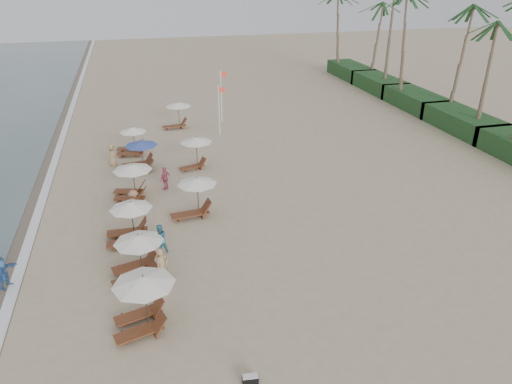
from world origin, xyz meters
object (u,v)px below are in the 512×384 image
object	(u,v)px
lounger_station_3	(131,180)
duffel_bag	(250,379)
inland_station_0	(194,195)
flag_pole_near	(219,108)
beachgoer_far_b	(112,155)
lounger_station_5	(131,142)
beachgoer_near	(162,267)
lounger_station_2	(128,223)
beachgoer_mid_b	(134,203)
inland_station_1	(195,148)
beachgoer_far_a	(165,178)
waterline_walker	(3,273)
lounger_station_0	(141,301)
lounger_station_1	(135,256)
beachgoer_mid_a	(160,239)
inland_station_2	(176,113)
lounger_station_4	(139,156)

from	to	relation	value
lounger_station_3	duffel_bag	size ratio (longest dim) A/B	4.49
inland_station_0	flag_pole_near	distance (m)	14.43
inland_station_0	lounger_station_3	bearing A→B (deg)	135.70
beachgoer_far_b	duffel_bag	size ratio (longest dim) A/B	2.78
lounger_station_5	beachgoer_near	world-z (taller)	lounger_station_5
lounger_station_2	lounger_station_3	size ratio (longest dim) A/B	0.99
lounger_station_5	beachgoer_far_b	xyz separation A→B (m)	(-1.34, -2.03, -0.19)
beachgoer_near	beachgoer_mid_b	world-z (taller)	beachgoer_near
duffel_bag	inland_station_1	bearing A→B (deg)	87.28
lounger_station_5	inland_station_0	size ratio (longest dim) A/B	0.86
beachgoer_far_a	waterline_walker	bearing A→B (deg)	1.77
lounger_station_0	beachgoer_far_a	xyz separation A→B (m)	(1.99, 12.74, -0.52)
lounger_station_3	beachgoer_mid_b	bearing A→B (deg)	-87.68
lounger_station_0	flag_pole_near	size ratio (longest dim) A/B	0.63
lounger_station_3	inland_station_0	size ratio (longest dim) A/B	0.91
lounger_station_5	beachgoer_far_b	size ratio (longest dim) A/B	1.54
duffel_bag	lounger_station_0	bearing A→B (deg)	132.19
lounger_station_1	beachgoer_far_a	distance (m)	9.41
lounger_station_1	beachgoer_mid_a	xyz separation A→B (m)	(1.20, 1.73, -0.29)
lounger_station_2	inland_station_2	bearing A→B (deg)	76.44
lounger_station_2	flag_pole_near	xyz separation A→B (m)	(7.75, 15.70, 1.28)
lounger_station_3	waterline_walker	world-z (taller)	lounger_station_3
lounger_station_1	inland_station_1	world-z (taller)	inland_station_1
flag_pole_near	beachgoer_far_b	bearing A→B (deg)	-151.12
beachgoer_mid_a	waterline_walker	bearing A→B (deg)	-13.23
duffel_bag	flag_pole_near	size ratio (longest dim) A/B	0.14
inland_station_1	beachgoer_mid_a	distance (m)	10.98
beachgoer_mid_b	waterline_walker	bearing A→B (deg)	116.24
inland_station_0	beachgoer_mid_b	distance (m)	3.40
beachgoer_near	beachgoer_mid_a	size ratio (longest dim) A/B	1.19
inland_station_2	beachgoer_near	distance (m)	22.91
inland_station_1	inland_station_2	world-z (taller)	same
inland_station_2	flag_pole_near	distance (m)	4.44
beachgoer_near	lounger_station_4	bearing A→B (deg)	48.24
beachgoer_mid_b	waterline_walker	size ratio (longest dim) A/B	1.06
beachgoer_far_b	beachgoer_far_a	bearing A→B (deg)	-119.15
lounger_station_1	inland_station_1	xyz separation A→B (m)	(4.43, 12.20, 0.41)
lounger_station_2	lounger_station_3	xyz separation A→B (m)	(0.27, 5.19, 0.13)
inland_station_2	flag_pole_near	size ratio (longest dim) A/B	0.65
duffel_bag	beachgoer_far_b	bearing A→B (deg)	102.28
beachgoer_mid_a	flag_pole_near	xyz separation A→B (m)	(6.29, 17.22, 1.56)
lounger_station_5	inland_station_0	world-z (taller)	inland_station_0
lounger_station_5	duffel_bag	bearing A→B (deg)	-81.93
beachgoer_near	waterline_walker	xyz separation A→B (m)	(-6.79, 1.58, -0.17)
beachgoer_far_b	inland_station_2	bearing A→B (deg)	-7.59
lounger_station_1	beachgoer_mid_a	size ratio (longest dim) A/B	1.64
lounger_station_2	beachgoer_far_a	world-z (taller)	lounger_station_2
beachgoer_far_a	inland_station_1	bearing A→B (deg)	-173.53
beachgoer_mid_b	lounger_station_5	bearing A→B (deg)	-16.99
lounger_station_0	beachgoer_far_a	world-z (taller)	lounger_station_0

